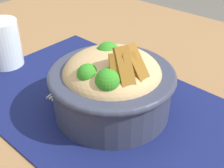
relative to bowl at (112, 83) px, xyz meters
name	(u,v)px	position (x,y,z in m)	size (l,w,h in m)	color
table	(119,136)	(-0.01, -0.01, -0.12)	(1.21, 0.93, 0.74)	olive
placemat	(101,105)	(0.02, 0.00, -0.05)	(0.47, 0.31, 0.00)	#11194C
bowl	(112,83)	(0.00, 0.00, 0.00)	(0.19, 0.19, 0.13)	#2D3347
fork	(72,83)	(0.10, -0.01, -0.05)	(0.04, 0.14, 0.00)	silver
drinking_glass	(4,47)	(0.26, 0.02, -0.01)	(0.06, 0.06, 0.09)	silver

